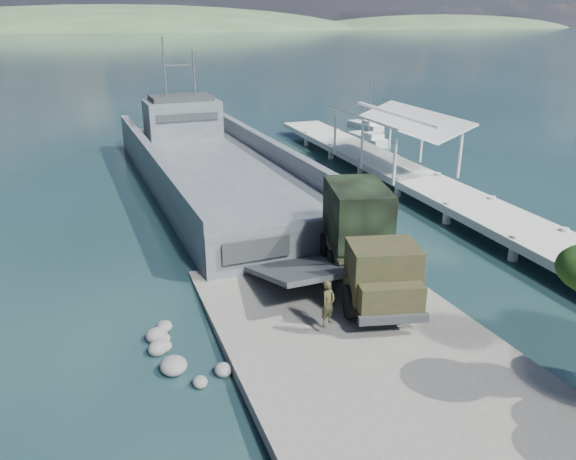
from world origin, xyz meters
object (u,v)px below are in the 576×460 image
object	(u,v)px
landing_craft	(216,175)
sailboat_near	(369,139)
soldier	(328,312)
sailboat_far	(366,126)
pier	(399,163)
military_truck	(364,240)

from	to	relation	value
landing_craft	sailboat_near	world-z (taller)	landing_craft
landing_craft	soldier	bearing A→B (deg)	-94.48
sailboat_far	pier	bearing A→B (deg)	-119.97
pier	soldier	size ratio (longest dim) A/B	23.89
sailboat_far	soldier	bearing A→B (deg)	-128.09
sailboat_near	landing_craft	bearing A→B (deg)	-153.94
military_truck	soldier	bearing A→B (deg)	-119.40
sailboat_near	military_truck	bearing A→B (deg)	-121.12
landing_craft	military_truck	distance (m)	19.40
soldier	pier	bearing A→B (deg)	21.84
military_truck	sailboat_near	bearing A→B (deg)	75.41
soldier	sailboat_far	bearing A→B (deg)	29.59
soldier	sailboat_near	xyz separation A→B (m)	(18.68, 33.01, -1.05)
military_truck	pier	bearing A→B (deg)	68.18
military_truck	sailboat_far	size ratio (longest dim) A/B	1.50
pier	sailboat_far	bearing A→B (deg)	69.45
soldier	landing_craft	bearing A→B (deg)	56.55
military_truck	soldier	distance (m)	5.06
landing_craft	sailboat_far	world-z (taller)	landing_craft
pier	military_truck	xyz separation A→B (m)	(-10.68, -15.35, 0.97)
pier	sailboat_far	distance (m)	22.57
soldier	sailboat_far	size ratio (longest dim) A/B	0.30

